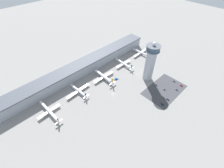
{
  "coord_description": "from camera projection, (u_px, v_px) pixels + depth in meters",
  "views": [
    {
      "loc": [
        -99.33,
        -101.75,
        158.39
      ],
      "look_at": [
        8.64,
        10.95,
        6.49
      ],
      "focal_mm": 24.0,
      "sensor_mm": 36.0,
      "label": 1
    }
  ],
  "objects": [
    {
      "name": "car_red_hatchback",
      "position": [
        181.0,
        86.0,
        223.83
      ],
      "size": [
        1.96,
        4.71,
        1.49
      ],
      "color": "black",
      "rests_on": "ground"
    },
    {
      "name": "airplane_gate_bravo",
      "position": [
        79.0,
        91.0,
        211.81
      ],
      "size": [
        39.15,
        34.09,
        11.1
      ],
      "color": "silver",
      "rests_on": "ground"
    },
    {
      "name": "control_tower",
      "position": [
        150.0,
        62.0,
        215.44
      ],
      "size": [
        19.52,
        19.52,
        62.2
      ],
      "color": "#ADB2BC",
      "rests_on": "ground"
    },
    {
      "name": "parking_lot_surface",
      "position": [
        164.0,
        90.0,
        218.37
      ],
      "size": [
        64.0,
        40.0,
        0.01
      ],
      "primitive_type": "cube",
      "color": "#424247",
      "rests_on": "ground"
    },
    {
      "name": "airplane_gate_echo",
      "position": [
        141.0,
        53.0,
        282.83
      ],
      "size": [
        38.29,
        36.8,
        11.4
      ],
      "color": "silver",
      "rests_on": "ground"
    },
    {
      "name": "car_blue_compact",
      "position": [
        177.0,
        90.0,
        217.57
      ],
      "size": [
        1.89,
        4.31,
        1.46
      ],
      "color": "black",
      "rests_on": "ground"
    },
    {
      "name": "service_truck_catering",
      "position": [
        112.0,
        73.0,
        244.59
      ],
      "size": [
        6.57,
        4.84,
        3.08
      ],
      "color": "black",
      "rests_on": "ground"
    },
    {
      "name": "airplane_gate_delta",
      "position": [
        124.0,
        64.0,
        257.44
      ],
      "size": [
        31.94,
        38.48,
        11.35
      ],
      "color": "white",
      "rests_on": "ground"
    },
    {
      "name": "car_yellow_taxi",
      "position": [
        168.0,
        99.0,
        204.6
      ],
      "size": [
        1.87,
        4.09,
        1.41
      ],
      "color": "black",
      "rests_on": "ground"
    },
    {
      "name": "service_truck_fuel",
      "position": [
        116.0,
        79.0,
        234.04
      ],
      "size": [
        7.55,
        3.9,
        2.66
      ],
      "color": "black",
      "rests_on": "ground"
    },
    {
      "name": "airplane_gate_alpha",
      "position": [
        49.0,
        111.0,
        186.25
      ],
      "size": [
        30.39,
        44.53,
        11.61
      ],
      "color": "white",
      "rests_on": "ground"
    },
    {
      "name": "terminal_building",
      "position": [
        83.0,
        67.0,
        242.19
      ],
      "size": [
        264.5,
        25.0,
        18.13
      ],
      "color": "#A3A8B2",
      "rests_on": "ground"
    },
    {
      "name": "car_grey_coupe",
      "position": [
        165.0,
        90.0,
        218.04
      ],
      "size": [
        2.02,
        4.75,
        1.42
      ],
      "color": "black",
      "rests_on": "ground"
    },
    {
      "name": "car_navy_sedan",
      "position": [
        162.0,
        104.0,
        198.61
      ],
      "size": [
        1.96,
        4.29,
        1.44
      ],
      "color": "black",
      "rests_on": "ground"
    },
    {
      "name": "ground_plane",
      "position": [
        113.0,
        94.0,
        212.36
      ],
      "size": [
        1000.0,
        1000.0,
        0.0
      ],
      "primitive_type": "plane",
      "color": "gray"
    },
    {
      "name": "airplane_gate_charlie",
      "position": [
        104.0,
        77.0,
        232.58
      ],
      "size": [
        36.68,
        41.11,
        13.93
      ],
      "color": "silver",
      "rests_on": "ground"
    },
    {
      "name": "car_white_wagon",
      "position": [
        156.0,
        85.0,
        224.75
      ],
      "size": [
        1.92,
        4.17,
        1.54
      ],
      "color": "black",
      "rests_on": "ground"
    },
    {
      "name": "car_maroon_suv",
      "position": [
        174.0,
        81.0,
        230.67
      ],
      "size": [
        1.95,
        4.77,
        1.52
      ],
      "color": "black",
      "rests_on": "ground"
    }
  ]
}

